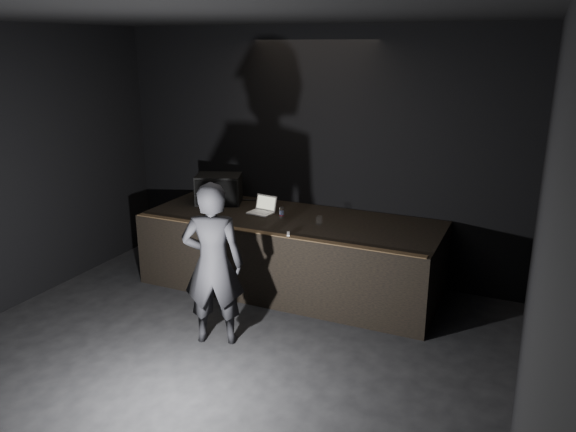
# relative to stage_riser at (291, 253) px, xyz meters

# --- Properties ---
(ground) EXTENTS (7.00, 7.00, 0.00)m
(ground) POSITION_rel_stage_riser_xyz_m (0.00, -2.73, -0.50)
(ground) COLOR black
(ground) RESTS_ON ground
(room_walls) EXTENTS (6.10, 7.10, 3.52)m
(room_walls) POSITION_rel_stage_riser_xyz_m (0.00, -2.73, 1.52)
(room_walls) COLOR black
(room_walls) RESTS_ON ground
(stage_riser) EXTENTS (4.00, 1.50, 1.00)m
(stage_riser) POSITION_rel_stage_riser_xyz_m (0.00, 0.00, 0.00)
(stage_riser) COLOR black
(stage_riser) RESTS_ON ground
(riser_lip) EXTENTS (3.92, 0.10, 0.01)m
(riser_lip) POSITION_rel_stage_riser_xyz_m (0.00, -0.71, 0.51)
(riser_lip) COLOR brown
(riser_lip) RESTS_ON stage_riser
(stage_monitor) EXTENTS (0.76, 0.66, 0.43)m
(stage_monitor) POSITION_rel_stage_riser_xyz_m (-1.27, 0.25, 0.71)
(stage_monitor) COLOR black
(stage_monitor) RESTS_ON stage_riser
(cable) EXTENTS (0.98, 0.36, 0.02)m
(cable) POSITION_rel_stage_riser_xyz_m (-1.12, 0.48, 0.51)
(cable) COLOR black
(cable) RESTS_ON stage_riser
(laptop) EXTENTS (0.37, 0.34, 0.23)m
(laptop) POSITION_rel_stage_riser_xyz_m (-0.47, 0.09, 0.56)
(laptop) COLOR silver
(laptop) RESTS_ON stage_riser
(beer_can) EXTENTS (0.06, 0.06, 0.15)m
(beer_can) POSITION_rel_stage_riser_xyz_m (-0.11, -0.05, 0.57)
(beer_can) COLOR silver
(beer_can) RESTS_ON stage_riser
(plastic_cup) EXTENTS (0.09, 0.09, 0.11)m
(plastic_cup) POSITION_rel_stage_riser_xyz_m (0.44, -0.10, 0.56)
(plastic_cup) COLOR white
(plastic_cup) RESTS_ON stage_riser
(wii_remote) EXTENTS (0.09, 0.14, 0.03)m
(wii_remote) POSITION_rel_stage_riser_xyz_m (0.26, -0.65, 0.51)
(wii_remote) COLOR white
(wii_remote) RESTS_ON stage_riser
(person) EXTENTS (0.79, 0.66, 1.86)m
(person) POSITION_rel_stage_riser_xyz_m (-0.18, -1.69, 0.43)
(person) COLOR black
(person) RESTS_ON ground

